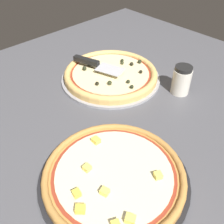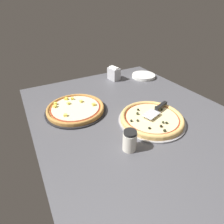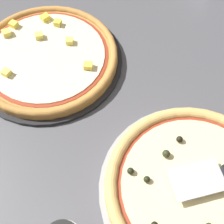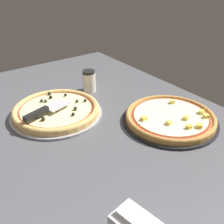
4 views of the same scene
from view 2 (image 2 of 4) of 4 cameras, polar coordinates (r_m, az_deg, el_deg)
The scene contains 9 objects.
ground_plane at distance 113.45cm, azimuth 7.42°, elevation -1.90°, with size 152.90×121.33×3.60cm, color #4C4C51.
pizza_pan_front at distance 108.77cm, azimuth 12.73°, elevation -2.75°, with size 40.03×40.03×1.00cm, color #939399.
pizza_front at distance 107.63cm, azimuth 12.85°, elevation -1.90°, with size 37.63×37.63×3.90cm.
pizza_pan_back at distance 118.06cm, azimuth -11.70°, elevation 0.50°, with size 39.86×39.86×1.00cm, color black.
pizza_back at distance 117.12cm, azimuth -11.81°, elevation 1.28°, with size 37.47×37.47×3.53cm.
serving_spatula at distance 112.36cm, azimuth 14.96°, elevation 1.32°, with size 10.89×22.56×2.00cm.
plate_stack at distance 170.93cm, azimuth 10.24°, elevation 11.52°, with size 21.58×21.58×2.80cm.
parmesan_shaker at distance 85.40cm, azimuth 5.79°, elevation -9.25°, with size 6.87×6.87×11.06cm.
napkin_holder at distance 162.19cm, azimuth 0.62°, elevation 12.44°, with size 11.76×8.92×11.76cm.
Camera 2 is at (-73.36, 57.71, 62.68)cm, focal length 28.00 mm.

